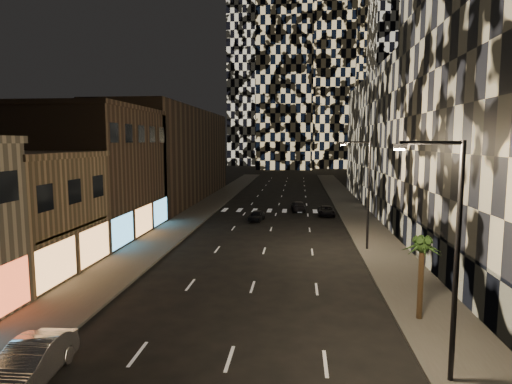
% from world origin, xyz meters
% --- Properties ---
extents(sidewalk_left, '(4.00, 120.00, 0.15)m').
position_xyz_m(sidewalk_left, '(-10.00, 50.00, 0.07)').
color(sidewalk_left, '#47443F').
rests_on(sidewalk_left, ground).
extents(sidewalk_right, '(4.00, 120.00, 0.15)m').
position_xyz_m(sidewalk_right, '(10.00, 50.00, 0.07)').
color(sidewalk_right, '#47443F').
rests_on(sidewalk_right, ground).
extents(curb_left, '(0.20, 120.00, 0.15)m').
position_xyz_m(curb_left, '(-7.90, 50.00, 0.07)').
color(curb_left, '#4C4C47').
rests_on(curb_left, ground).
extents(curb_right, '(0.20, 120.00, 0.15)m').
position_xyz_m(curb_right, '(7.90, 50.00, 0.07)').
color(curb_right, '#4C4C47').
rests_on(curb_right, ground).
extents(retail_tan, '(10.00, 10.00, 8.00)m').
position_xyz_m(retail_tan, '(-17.00, 21.00, 4.00)').
color(retail_tan, '#887052').
rests_on(retail_tan, ground).
extents(retail_brown, '(10.00, 15.00, 12.00)m').
position_xyz_m(retail_brown, '(-17.00, 33.50, 6.00)').
color(retail_brown, '#483729').
rests_on(retail_brown, ground).
extents(retail_filler_left, '(10.00, 40.00, 14.00)m').
position_xyz_m(retail_filler_left, '(-17.00, 60.00, 7.00)').
color(retail_filler_left, '#483729').
rests_on(retail_filler_left, ground).
extents(midrise_base, '(0.60, 25.00, 3.00)m').
position_xyz_m(midrise_base, '(12.30, 24.50, 1.50)').
color(midrise_base, '#383838').
rests_on(midrise_base, ground).
extents(midrise_filler_right, '(16.00, 40.00, 18.00)m').
position_xyz_m(midrise_filler_right, '(20.00, 57.00, 9.00)').
color(midrise_filler_right, '#232326').
rests_on(midrise_filler_right, ground).
extents(tower_right_mid, '(20.00, 20.00, 100.00)m').
position_xyz_m(tower_right_mid, '(35.00, 135.00, 50.00)').
color(tower_right_mid, black).
rests_on(tower_right_mid, ground).
extents(tower_left_back, '(24.00, 24.00, 120.00)m').
position_xyz_m(tower_left_back, '(-12.00, 165.00, 60.00)').
color(tower_left_back, black).
rests_on(tower_left_back, ground).
extents(tower_center_low, '(18.00, 18.00, 95.00)m').
position_xyz_m(tower_center_low, '(-2.00, 140.00, 47.50)').
color(tower_center_low, black).
rests_on(tower_center_low, ground).
extents(streetlight_near, '(2.55, 0.25, 9.00)m').
position_xyz_m(streetlight_near, '(8.35, 10.00, 5.35)').
color(streetlight_near, black).
rests_on(streetlight_near, sidewalk_right).
extents(streetlight_far, '(2.55, 0.25, 9.00)m').
position_xyz_m(streetlight_far, '(8.35, 30.00, 5.35)').
color(streetlight_far, black).
rests_on(streetlight_far, sidewalk_right).
extents(car_silver_parked, '(1.96, 4.84, 1.56)m').
position_xyz_m(car_silver_parked, '(-7.20, 8.47, 0.78)').
color(car_silver_parked, '#A6A6AB').
rests_on(car_silver_parked, ground).
extents(car_dark_midlane, '(1.90, 3.76, 1.23)m').
position_xyz_m(car_dark_midlane, '(-1.97, 42.38, 0.61)').
color(car_dark_midlane, black).
rests_on(car_dark_midlane, ground).
extents(car_dark_oncoming, '(2.13, 4.53, 1.28)m').
position_xyz_m(car_dark_oncoming, '(2.80, 50.08, 0.64)').
color(car_dark_oncoming, black).
rests_on(car_dark_oncoming, ground).
extents(car_dark_rightlane, '(2.01, 4.29, 1.19)m').
position_xyz_m(car_dark_rightlane, '(6.26, 46.73, 0.59)').
color(car_dark_rightlane, black).
rests_on(car_dark_rightlane, ground).
extents(palm_tree, '(2.16, 2.15, 4.25)m').
position_xyz_m(palm_tree, '(9.00, 15.74, 3.66)').
color(palm_tree, '#47331E').
rests_on(palm_tree, sidewalk_right).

